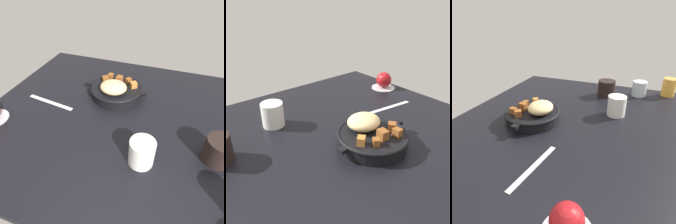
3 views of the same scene
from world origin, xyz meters
The scene contains 6 objects.
ground_plane centered at (0.00, 0.00, -1.20)cm, with size 103.48×88.66×2.40cm, color black.
cast_iron_skillet centered at (5.28, -12.24, 3.26)cm, with size 26.25×21.96×8.93cm.
saucer_plate centered at (44.10, 16.92, 0.30)cm, with size 10.90×10.90×0.60cm, color #B7BABF.
red_apple centered at (44.10, 16.92, 4.13)cm, with size 7.07×7.07×7.07cm, color maroon.
butter_knife centered at (29.46, 1.12, 0.18)cm, with size 21.45×1.60×0.36cm, color silver.
ceramic_mug_white centered at (-12.49, 17.63, 4.25)cm, with size 7.55×7.55×8.50cm, color silver.
Camera 2 is at (-43.33, -55.54, 44.42)cm, focal length 40.01 mm.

